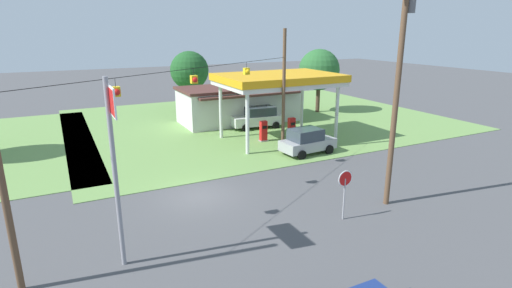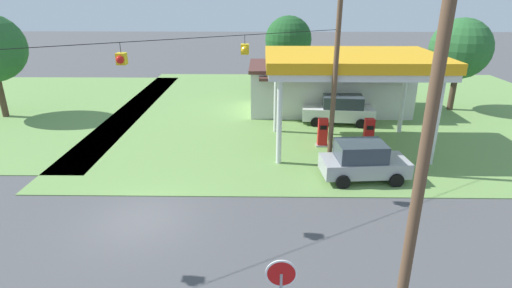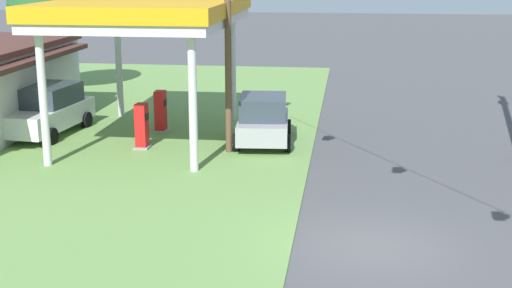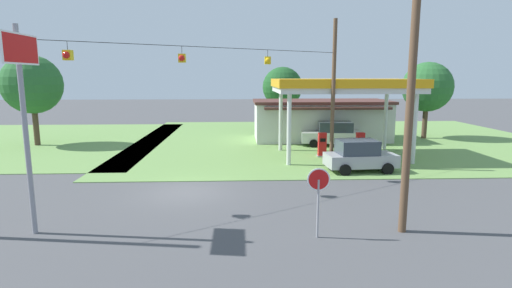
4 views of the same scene
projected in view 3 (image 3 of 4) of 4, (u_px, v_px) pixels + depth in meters
name	position (u px, v px, depth m)	size (l,w,h in m)	color
ground_plane	(373.00, 247.00, 17.52)	(160.00, 160.00, 0.00)	#4C4C4F
gas_station_canopy	(148.00, 13.00, 26.70)	(9.42, 6.52, 5.42)	silver
fuel_pump_near	(142.00, 128.00, 26.43)	(0.71, 0.56, 1.72)	gray
fuel_pump_far	(161.00, 113.00, 29.01)	(0.71, 0.56, 1.72)	gray
car_at_pumps_front	(263.00, 120.00, 27.09)	(4.23, 2.37, 1.90)	#9E9EA3
car_at_pumps_rear	(48.00, 110.00, 28.61)	(4.96, 2.44, 1.99)	white
signal_span_gantry	(382.00, 53.00, 16.32)	(16.81, 10.24, 8.94)	brown
tree_far_back	(51.00, 4.00, 37.02)	(4.41, 4.41, 6.86)	#4C3828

